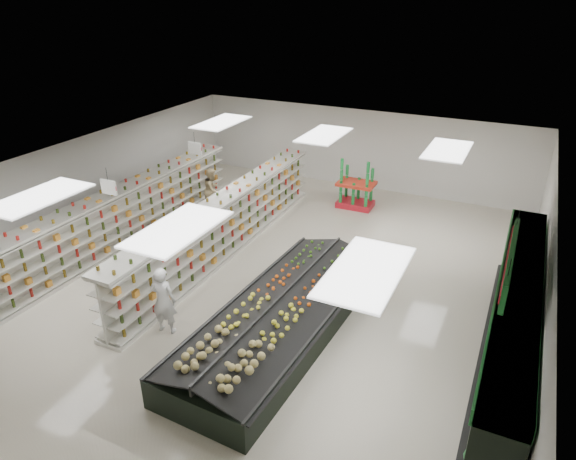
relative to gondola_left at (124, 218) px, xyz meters
The scene contains 16 objects.
floor 5.28m from the gondola_left, ahead, with size 16.00×16.00×0.00m, color beige.
ceiling 5.71m from the gondola_left, ahead, with size 14.00×16.00×0.02m, color white.
wall_back 9.75m from the gondola_left, 57.64° to the left, with size 14.00×0.02×3.20m, color white.
wall_front 9.40m from the gondola_left, 56.24° to the right, with size 14.00×0.02×3.20m, color white.
wall_left 1.96m from the gondola_left, behind, with size 0.02×16.00×3.20m, color white.
wall_right 12.23m from the gondola_left, ahead, with size 0.02×16.00×3.20m, color white.
produce_wall_case 11.81m from the gondola_left, ahead, with size 0.93×8.00×2.20m.
aisle_sign_near 2.96m from the gondola_left, 51.81° to the right, with size 0.52×0.06×0.75m.
aisle_sign_far 3.24m from the gondola_left, 57.59° to the left, with size 0.52×0.06×0.75m.
hortifruti_banner 11.66m from the gondola_left, ahead, with size 0.12×3.20×0.95m.
gondola_left is the anchor object (origin of this frame).
gondola_center 3.44m from the gondola_left, 14.12° to the left, with size 0.88×10.73×1.86m.
produce_island 7.11m from the gondola_left, 17.90° to the right, with size 2.88×7.14×1.05m.
soda_endcap 8.40m from the gondola_left, 45.80° to the left, with size 1.39×0.96×1.76m.
shopper_main 5.38m from the gondola_left, 38.64° to the right, with size 0.64×0.42×1.76m, color white.
shopper_background 3.62m from the gondola_left, 71.44° to the left, with size 0.80×0.49×1.64m, color tan.
Camera 1 is at (6.11, -11.56, 7.68)m, focal length 32.00 mm.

